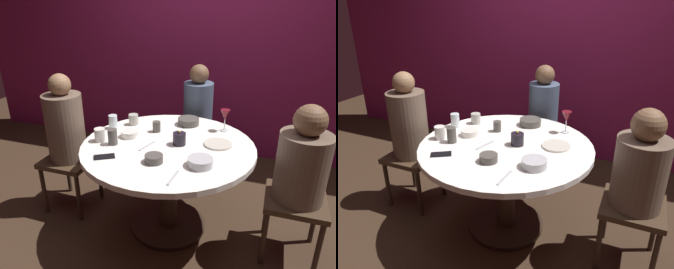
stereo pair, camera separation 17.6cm
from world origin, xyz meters
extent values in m
plane|color=#382619|center=(0.00, 0.00, 0.00)|extent=(8.00, 8.00, 0.00)
cube|color=maroon|center=(0.00, 1.53, 1.30)|extent=(6.00, 0.10, 2.60)
cylinder|color=white|center=(0.00, 0.00, 0.71)|extent=(1.27, 1.27, 0.04)
cylinder|color=#332319|center=(0.00, 0.00, 0.34)|extent=(0.14, 0.14, 0.69)
cylinder|color=#2D2116|center=(0.00, 0.00, 0.01)|extent=(0.60, 0.60, 0.03)
cube|color=#3F2D1E|center=(-0.88, 0.00, 0.45)|extent=(0.40, 0.40, 0.04)
cylinder|color=brown|center=(-0.88, 0.00, 0.75)|extent=(0.30, 0.30, 0.55)
sphere|color=#8C6647|center=(-0.88, 0.00, 1.10)|extent=(0.17, 0.17, 0.17)
cylinder|color=#332319|center=(-1.05, -0.17, 0.21)|extent=(0.04, 0.04, 0.43)
cylinder|color=#332319|center=(-0.71, -0.17, 0.21)|extent=(0.04, 0.04, 0.43)
cylinder|color=#332319|center=(-1.05, 0.17, 0.21)|extent=(0.04, 0.04, 0.43)
cylinder|color=#332319|center=(-0.71, 0.17, 0.21)|extent=(0.04, 0.04, 0.43)
cube|color=#3F2D1E|center=(0.00, 0.89, 0.45)|extent=(0.40, 0.40, 0.04)
cylinder|color=#475670|center=(0.00, 0.89, 0.72)|extent=(0.28, 0.28, 0.50)
sphere|color=brown|center=(0.00, 0.89, 1.05)|extent=(0.18, 0.18, 0.18)
cylinder|color=#332319|center=(-0.17, 1.06, 0.21)|extent=(0.04, 0.04, 0.43)
cylinder|color=#332319|center=(-0.17, 0.72, 0.21)|extent=(0.04, 0.04, 0.43)
cylinder|color=#332319|center=(0.17, 1.06, 0.21)|extent=(0.04, 0.04, 0.43)
cylinder|color=#332319|center=(0.17, 0.72, 0.21)|extent=(0.04, 0.04, 0.43)
cube|color=#3F2D1E|center=(0.92, 0.00, 0.45)|extent=(0.40, 0.40, 0.04)
cylinder|color=brown|center=(0.92, 0.00, 0.70)|extent=(0.33, 0.33, 0.47)
sphere|color=brown|center=(0.92, 0.00, 1.03)|extent=(0.20, 0.20, 0.20)
cylinder|color=#332319|center=(1.09, 0.17, 0.21)|extent=(0.04, 0.04, 0.43)
cylinder|color=#332319|center=(0.75, 0.17, 0.21)|extent=(0.04, 0.04, 0.43)
cylinder|color=#332319|center=(1.09, -0.17, 0.21)|extent=(0.04, 0.04, 0.43)
cylinder|color=#332319|center=(0.75, -0.17, 0.21)|extent=(0.04, 0.04, 0.43)
cylinder|color=black|center=(0.08, 0.03, 0.77)|extent=(0.10, 0.10, 0.09)
sphere|color=#F9D159|center=(0.08, 0.03, 0.83)|extent=(0.02, 0.02, 0.02)
cylinder|color=silver|center=(0.34, 0.40, 0.73)|extent=(0.06, 0.06, 0.01)
cylinder|color=silver|center=(0.34, 0.40, 0.78)|extent=(0.01, 0.01, 0.09)
cone|color=maroon|center=(0.34, 0.40, 0.86)|extent=(0.08, 0.08, 0.08)
cylinder|color=beige|center=(0.35, 0.11, 0.73)|extent=(0.20, 0.20, 0.01)
cube|color=black|center=(-0.34, -0.33, 0.73)|extent=(0.16, 0.13, 0.01)
cylinder|color=#B7B7BC|center=(0.30, -0.24, 0.76)|extent=(0.17, 0.17, 0.06)
cylinder|color=#4C4742|center=(0.03, 0.43, 0.76)|extent=(0.18, 0.18, 0.06)
cylinder|color=#4C4742|center=(0.00, -0.28, 0.75)|extent=(0.12, 0.12, 0.05)
cylinder|color=silver|center=(-0.33, 0.04, 0.75)|extent=(0.13, 0.13, 0.05)
cylinder|color=#B2ADA3|center=(-0.40, 0.28, 0.77)|extent=(0.08, 0.08, 0.09)
cylinder|color=#4C4742|center=(-0.38, -0.12, 0.79)|extent=(0.07, 0.07, 0.12)
cylinder|color=silver|center=(-0.50, -0.11, 0.78)|extent=(0.08, 0.08, 0.10)
cylinder|color=silver|center=(-0.52, 0.15, 0.78)|extent=(0.07, 0.07, 0.11)
cylinder|color=#4C4742|center=(-0.16, 0.20, 0.77)|extent=(0.06, 0.06, 0.09)
cube|color=#B7B7BC|center=(0.18, -0.43, 0.73)|extent=(0.03, 0.18, 0.01)
cube|color=#B7B7BC|center=(-0.13, -0.08, 0.73)|extent=(0.06, 0.18, 0.01)
camera|label=1|loc=(0.69, -2.00, 1.73)|focal=34.35mm
camera|label=2|loc=(0.85, -1.94, 1.73)|focal=34.35mm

